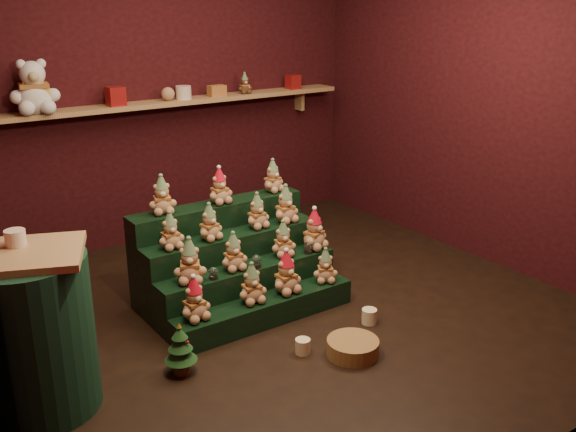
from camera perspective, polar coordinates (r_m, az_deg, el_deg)
ground at (r=4.79m, az=0.05°, el=-8.44°), size 4.00×4.00×0.00m
back_wall at (r=6.10m, az=-11.28°, el=11.01°), size 4.00×0.10×2.80m
front_wall at (r=2.94m, az=23.63°, el=1.52°), size 4.00×0.10×2.80m
right_wall at (r=5.74m, az=17.33°, el=10.05°), size 0.10×4.00×2.80m
back_shelf at (r=5.96m, az=-10.50°, el=9.84°), size 3.60×0.26×0.24m
riser_tier_front at (r=4.60m, az=-2.03°, el=-8.40°), size 1.40×0.22×0.18m
riser_tier_midfront at (r=4.73m, az=-3.51°, el=-6.42°), size 1.40×0.22×0.36m
riser_tier_midback at (r=4.86m, az=-4.89°, el=-4.54°), size 1.40×0.22×0.54m
riser_tier_back at (r=5.01m, az=-6.20°, el=-2.77°), size 1.40×0.22×0.72m
teddy_0 at (r=4.27m, az=-8.32°, el=-7.31°), size 0.23×0.21×0.30m
teddy_1 at (r=4.46m, az=-3.23°, el=-5.99°), size 0.22×0.20×0.29m
teddy_2 at (r=4.59m, az=-0.15°, el=-5.03°), size 0.23×0.21×0.31m
teddy_3 at (r=4.79m, az=3.34°, el=-4.41°), size 0.24×0.23×0.26m
teddy_4 at (r=4.38m, az=-8.73°, el=-3.93°), size 0.29×0.28×0.31m
teddy_5 at (r=4.55m, az=-4.87°, el=-3.17°), size 0.21×0.19×0.27m
teddy_6 at (r=4.78m, az=-0.44°, el=-2.03°), size 0.22×0.21×0.27m
teddy_7 at (r=4.91m, az=2.34°, el=-1.19°), size 0.27×0.26×0.31m
teddy_8 at (r=4.50m, az=-10.43°, el=-1.29°), size 0.19×0.17×0.26m
teddy_9 at (r=4.62m, az=-7.00°, el=-0.53°), size 0.22×0.21×0.27m
teddy_10 at (r=4.83m, az=-2.77°, el=0.46°), size 0.21×0.19×0.27m
teddy_11 at (r=4.94m, az=-0.22°, el=1.06°), size 0.22×0.20×0.29m
teddy_12 at (r=4.67m, az=-11.15°, el=1.86°), size 0.24×0.22×0.28m
teddy_13 at (r=4.84m, az=-6.10°, el=2.66°), size 0.20×0.18×0.27m
teddy_14 at (r=5.11m, az=-1.36°, el=3.58°), size 0.22×0.21×0.26m
snow_globe_a at (r=4.45m, az=-6.64°, el=-5.05°), size 0.06×0.06×0.09m
snow_globe_b at (r=4.60m, az=-2.83°, el=-4.03°), size 0.07×0.07×0.09m
snow_globe_c at (r=4.85m, az=1.82°, el=-2.84°), size 0.07×0.07×0.09m
side_table at (r=3.81m, az=-21.74°, el=-9.59°), size 0.76×0.71×0.94m
table_ornament at (r=3.70m, az=-23.08°, el=-1.80°), size 0.11×0.11×0.09m
mini_christmas_tree at (r=4.04m, az=-9.54°, el=-11.57°), size 0.20×0.20×0.34m
mug_left at (r=4.25m, az=1.32°, el=-11.50°), size 0.10×0.10×0.10m
mug_right at (r=4.64m, az=7.23°, el=-8.84°), size 0.11×0.11×0.11m
wicker_basket at (r=4.25m, az=5.77°, el=-11.55°), size 0.38×0.38×0.11m
white_bear at (r=5.51m, az=-21.74°, el=11.20°), size 0.43×0.40×0.53m
brown_bear at (r=6.27m, az=-3.87°, el=11.68°), size 0.16×0.14×0.19m
gift_tin_red_a at (r=5.73m, az=-15.08°, el=10.24°), size 0.14×0.14×0.16m
gift_tin_cream at (r=5.98m, az=-9.27°, el=10.78°), size 0.14×0.14×0.12m
gift_tin_red_b at (r=6.60m, az=0.45°, el=11.84°), size 0.12×0.12×0.14m
shelf_plush_ball at (r=5.92m, az=-10.62°, el=10.62°), size 0.12×0.12×0.12m
scarf_gift_box at (r=6.14m, az=-6.35°, el=11.01°), size 0.16×0.10×0.10m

